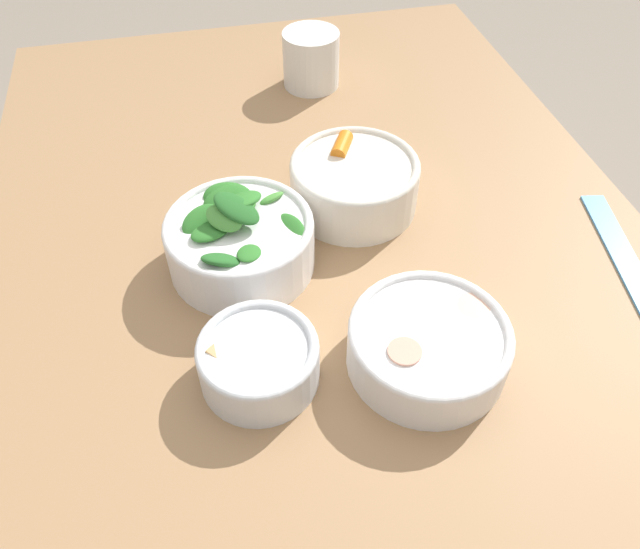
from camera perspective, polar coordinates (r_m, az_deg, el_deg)
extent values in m
cube|color=#99724C|center=(0.66, 1.88, -3.68)|extent=(1.33, 0.77, 0.03)
cube|color=olive|center=(1.37, -18.43, 2.81)|extent=(0.06, 0.06, 0.75)
cube|color=olive|center=(1.43, 8.35, 7.01)|extent=(0.06, 0.06, 0.75)
cylinder|color=silver|center=(0.75, 3.13, 8.14)|extent=(0.15, 0.15, 0.06)
torus|color=silver|center=(0.73, 3.22, 9.95)|extent=(0.15, 0.15, 0.01)
cylinder|color=orange|center=(0.73, 2.89, 8.36)|extent=(0.06, 0.05, 0.02)
cylinder|color=orange|center=(0.75, 4.71, 9.83)|extent=(0.05, 0.03, 0.02)
cylinder|color=orange|center=(0.71, 2.08, 7.18)|extent=(0.05, 0.03, 0.02)
cylinder|color=orange|center=(0.76, 2.02, 11.68)|extent=(0.05, 0.04, 0.02)
cylinder|color=white|center=(0.68, -7.26, 2.70)|extent=(0.16, 0.16, 0.06)
torus|color=white|center=(0.66, -7.49, 4.52)|extent=(0.16, 0.16, 0.01)
ellipsoid|color=#4C933D|center=(0.69, -4.89, 6.73)|extent=(0.03, 0.04, 0.03)
ellipsoid|color=#2D7028|center=(0.66, -10.76, 4.86)|extent=(0.05, 0.06, 0.03)
ellipsoid|color=#235B23|center=(0.63, -8.61, 1.32)|extent=(0.06, 0.07, 0.05)
ellipsoid|color=#3D8433|center=(0.66, -6.95, 6.01)|extent=(0.05, 0.04, 0.03)
ellipsoid|color=#2D7028|center=(0.70, -8.38, 6.98)|extent=(0.04, 0.06, 0.04)
ellipsoid|color=#235B23|center=(0.65, -7.63, 6.01)|extent=(0.06, 0.06, 0.03)
ellipsoid|color=#4C933D|center=(0.64, -8.77, 5.10)|extent=(0.05, 0.05, 0.03)
ellipsoid|color=#2D7028|center=(0.65, -9.99, 3.88)|extent=(0.04, 0.05, 0.01)
ellipsoid|color=#2D7028|center=(0.67, -7.09, 6.76)|extent=(0.07, 0.06, 0.04)
ellipsoid|color=#2D7028|center=(0.69, -8.56, 6.80)|extent=(0.05, 0.06, 0.03)
ellipsoid|color=#2D7028|center=(0.63, -6.33, 2.04)|extent=(0.05, 0.04, 0.02)
ellipsoid|color=#2D7028|center=(0.66, -2.95, 3.96)|extent=(0.06, 0.05, 0.03)
cylinder|color=white|center=(0.60, 9.81, -6.55)|extent=(0.15, 0.15, 0.05)
torus|color=white|center=(0.58, 10.09, -5.21)|extent=(0.15, 0.15, 0.01)
cylinder|color=#936042|center=(0.60, 9.74, -6.92)|extent=(0.14, 0.14, 0.02)
ellipsoid|color=#AD7551|center=(0.62, 12.43, -3.08)|extent=(0.01, 0.01, 0.01)
ellipsoid|color=#8E5B3D|center=(0.60, 9.14, -4.58)|extent=(0.01, 0.01, 0.01)
ellipsoid|color=#8E5B3D|center=(0.58, 11.16, -6.66)|extent=(0.01, 0.01, 0.01)
ellipsoid|color=#AD7551|center=(0.61, 5.09, -3.17)|extent=(0.01, 0.01, 0.01)
ellipsoid|color=#AD7551|center=(0.58, 3.94, -5.59)|extent=(0.01, 0.01, 0.01)
ellipsoid|color=#8E5B3D|center=(0.57, 5.16, -7.39)|extent=(0.01, 0.01, 0.01)
ellipsoid|color=#AD7551|center=(0.58, 9.02, -6.04)|extent=(0.01, 0.01, 0.01)
ellipsoid|color=#A36B4C|center=(0.59, 4.70, -5.18)|extent=(0.01, 0.01, 0.01)
ellipsoid|color=#A36B4C|center=(0.61, 13.30, -4.43)|extent=(0.01, 0.01, 0.01)
cylinder|color=tan|center=(0.57, 7.72, -7.20)|extent=(0.03, 0.03, 0.01)
cylinder|color=beige|center=(0.61, 13.81, -3.04)|extent=(0.03, 0.03, 0.01)
cylinder|color=silver|center=(0.58, -5.60, -8.01)|extent=(0.11, 0.11, 0.04)
torus|color=silver|center=(0.57, -5.76, -6.71)|extent=(0.11, 0.11, 0.01)
cube|color=tan|center=(0.57, -5.01, -7.83)|extent=(0.05, 0.04, 0.02)
cube|color=tan|center=(0.58, -6.81, -7.24)|extent=(0.07, 0.07, 0.03)
cube|color=tan|center=(0.58, -6.13, -6.38)|extent=(0.07, 0.07, 0.01)
cube|color=#4C99E0|center=(0.75, 27.06, -0.81)|extent=(0.29, 0.08, 0.00)
cylinder|color=silver|center=(0.98, -0.82, 19.07)|extent=(0.08, 0.08, 0.08)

